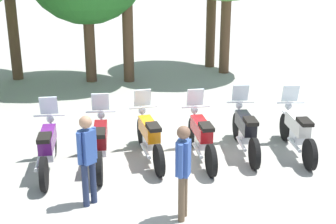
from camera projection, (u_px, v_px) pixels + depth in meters
ground_plane at (176, 160)px, 9.68m from camera, size 80.00×80.00×0.00m
motorcycle_0 at (48, 147)px, 9.03m from camera, size 0.75×2.16×1.37m
motorcycle_1 at (101, 142)px, 9.27m from camera, size 0.79×2.15×1.37m
motorcycle_2 at (149, 136)px, 9.56m from camera, size 0.62×2.19×1.37m
motorcycle_3 at (201, 136)px, 9.58m from camera, size 0.71×2.18×1.37m
motorcycle_4 at (245, 130)px, 9.90m from camera, size 0.82×2.14×1.37m
motorcycle_5 at (297, 131)px, 9.86m from camera, size 0.83×2.14×1.37m
person_0 at (87, 154)px, 7.66m from camera, size 0.39×0.29×1.61m
person_1 at (183, 166)px, 7.23m from camera, size 0.30×0.37×1.61m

